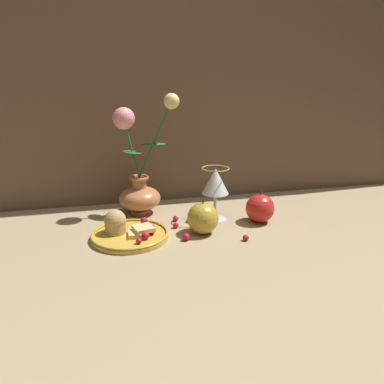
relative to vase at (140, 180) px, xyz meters
name	(u,v)px	position (x,y,z in m)	size (l,w,h in m)	color
ground_plane	(172,232)	(0.06, -0.17, -0.10)	(2.40, 2.40, 0.00)	#9E8966
vase	(140,180)	(0.00, 0.00, 0.00)	(0.19, 0.12, 0.34)	#B77042
plate_with_pastries	(127,231)	(-0.05, -0.17, -0.08)	(0.19, 0.19, 0.07)	gold
wine_glass	(215,183)	(0.20, -0.10, 0.01)	(0.08, 0.08, 0.15)	silver
apple_beside_vase	(260,208)	(0.31, -0.15, -0.06)	(0.08, 0.08, 0.09)	red
apple_near_glass	(203,218)	(0.14, -0.19, -0.06)	(0.08, 0.08, 0.09)	#B2932D
berry_near_plate	(246,238)	(0.23, -0.26, -0.09)	(0.02, 0.02, 0.02)	#AD192D
berry_front_center	(176,219)	(0.09, -0.09, -0.09)	(0.02, 0.02, 0.02)	#AD192D
berry_by_glass_stem	(186,237)	(0.09, -0.22, -0.09)	(0.02, 0.02, 0.02)	#AD192D
berry_under_candlestick	(176,225)	(0.08, -0.14, -0.09)	(0.02, 0.02, 0.02)	#AD192D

